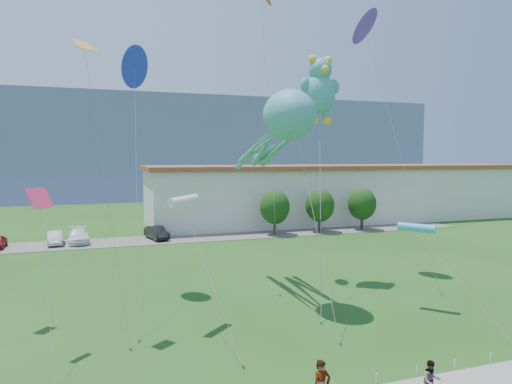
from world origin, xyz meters
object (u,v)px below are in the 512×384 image
at_px(parked_car_white, 78,236).
at_px(parked_car_black, 157,233).
at_px(pedestrian_right, 431,380).
at_px(parked_car_silver, 55,238).
at_px(warehouse, 350,192).
at_px(octopus_kite, 281,129).
at_px(teddy_bear_kite, 320,88).

height_order(parked_car_white, parked_car_black, parked_car_white).
relative_size(pedestrian_right, parked_car_silver, 0.36).
relative_size(warehouse, parked_car_white, 11.55).
relative_size(parked_car_silver, parked_car_white, 0.81).
xyz_separation_m(parked_car_white, octopus_kite, (13.57, -25.47, 10.34)).
xyz_separation_m(parked_car_black, teddy_bear_kite, (9.85, -21.26, 13.67)).
distance_m(parked_car_silver, parked_car_black, 10.65).
height_order(octopus_kite, teddy_bear_kite, teddy_bear_kite).
bearing_deg(parked_car_silver, parked_car_black, -6.24).
xyz_separation_m(octopus_kite, teddy_bear_kite, (4.60, 3.77, 3.31)).
distance_m(parked_car_black, octopus_kite, 27.59).
height_order(warehouse, octopus_kite, octopus_kite).
height_order(pedestrian_right, parked_car_white, pedestrian_right).
bearing_deg(warehouse, teddy_bear_kite, -123.83).
xyz_separation_m(parked_car_white, teddy_bear_kite, (18.17, -21.70, 13.65)).
distance_m(pedestrian_right, parked_car_silver, 42.22).
height_order(parked_car_white, octopus_kite, octopus_kite).
bearing_deg(pedestrian_right, parked_car_silver, 127.33).
height_order(warehouse, parked_car_black, warehouse).
bearing_deg(warehouse, parked_car_silver, -168.32).
distance_m(warehouse, parked_car_silver, 41.51).
height_order(warehouse, parked_car_white, warehouse).
bearing_deg(octopus_kite, parked_car_white, 118.04).
height_order(pedestrian_right, teddy_bear_kite, teddy_bear_kite).
bearing_deg(warehouse, parked_car_black, -163.90).
relative_size(parked_car_black, teddy_bear_kite, 0.27).
xyz_separation_m(warehouse, parked_car_black, (-29.88, -8.62, -3.32)).
xyz_separation_m(pedestrian_right, octopus_kite, (-0.84, 13.48, 10.30)).
relative_size(pedestrian_right, parked_car_white, 0.29).
relative_size(parked_car_black, octopus_kite, 0.33).
xyz_separation_m(pedestrian_right, parked_car_black, (-6.08, 38.51, -0.06)).
distance_m(pedestrian_right, parked_car_black, 38.99).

